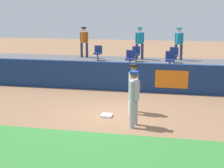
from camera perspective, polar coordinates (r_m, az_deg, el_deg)
ground_plane at (r=12.29m, az=-0.84°, el=-5.48°), size 60.00×60.00×0.00m
grass_foreground_strip at (r=9.47m, az=-4.94°, el=-11.27°), size 18.00×2.80×0.01m
first_base at (r=12.19m, az=-0.94°, el=-5.43°), size 0.40×0.40×0.08m
player_fielder_home at (r=12.39m, az=3.73°, el=-0.19°), size 0.53×0.49×1.86m
player_runner_visitor at (r=10.94m, az=3.80°, el=-1.87°), size 0.42×0.52×1.88m
field_wall at (r=15.78m, az=2.17°, el=1.24°), size 18.00×0.26×1.38m
bleacher_platform at (r=18.32m, az=3.44°, el=2.16°), size 18.00×4.80×0.94m
seat_back_right at (r=18.67m, az=10.60°, el=5.09°), size 0.47×0.44×0.84m
seat_back_center at (r=18.81m, az=4.15°, el=5.33°), size 0.44×0.44×0.84m
seat_back_left at (r=19.22m, az=-2.44°, el=5.51°), size 0.44×0.44×0.84m
seat_front_center at (r=17.06m, az=3.14°, el=4.56°), size 0.44×0.44×0.84m
seat_front_right at (r=16.89m, az=9.93°, el=4.31°), size 0.46×0.44×0.84m
spectator_hooded at (r=20.37m, az=-4.82°, el=7.57°), size 0.51×0.37×1.84m
spectator_capped at (r=19.55m, az=4.77°, el=7.40°), size 0.50×0.45×1.86m
spectator_casual at (r=19.54m, az=11.41°, el=7.19°), size 0.49×0.46×1.86m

